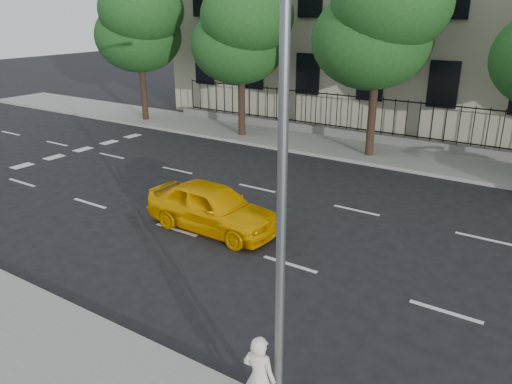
% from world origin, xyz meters
% --- Properties ---
extents(ground, '(120.00, 120.00, 0.00)m').
position_xyz_m(ground, '(0.00, 0.00, 0.00)').
color(ground, black).
rests_on(ground, ground).
extents(far_sidewalk, '(60.00, 4.00, 0.15)m').
position_xyz_m(far_sidewalk, '(0.00, 14.00, 0.07)').
color(far_sidewalk, gray).
rests_on(far_sidewalk, ground).
extents(lane_markings, '(49.60, 4.62, 0.01)m').
position_xyz_m(lane_markings, '(0.00, 4.75, 0.01)').
color(lane_markings, silver).
rests_on(lane_markings, ground).
extents(crosswalk, '(0.50, 12.10, 0.01)m').
position_xyz_m(crosswalk, '(-14.00, 4.60, 0.01)').
color(crosswalk, silver).
rests_on(crosswalk, ground).
extents(iron_fence, '(30.00, 0.50, 2.20)m').
position_xyz_m(iron_fence, '(0.00, 15.70, 0.65)').
color(iron_fence, slate).
rests_on(iron_fence, far_sidewalk).
extents(street_light, '(0.25, 3.32, 8.05)m').
position_xyz_m(street_light, '(2.50, -1.77, 5.15)').
color(street_light, slate).
rests_on(street_light, near_sidewalk).
extents(tree_a, '(5.71, 5.31, 9.39)m').
position_xyz_m(tree_a, '(-15.96, 13.36, 6.13)').
color(tree_a, '#382619').
rests_on(tree_a, far_sidewalk).
extents(tree_b, '(5.53, 5.12, 8.97)m').
position_xyz_m(tree_b, '(-8.96, 13.36, 5.84)').
color(tree_b, '#382619').
rests_on(tree_b, far_sidewalk).
extents(tree_c, '(5.89, 5.50, 9.80)m').
position_xyz_m(tree_c, '(-1.96, 13.36, 6.41)').
color(tree_c, '#382619').
rests_on(tree_c, far_sidewalk).
extents(yellow_taxi, '(4.34, 1.82, 1.47)m').
position_xyz_m(yellow_taxi, '(-3.09, 3.16, 0.73)').
color(yellow_taxi, '#FFB201').
rests_on(yellow_taxi, ground).
extents(woman_near, '(0.59, 0.42, 1.54)m').
position_xyz_m(woman_near, '(2.25, -2.48, 0.92)').
color(woman_near, white).
rests_on(woman_near, near_sidewalk).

